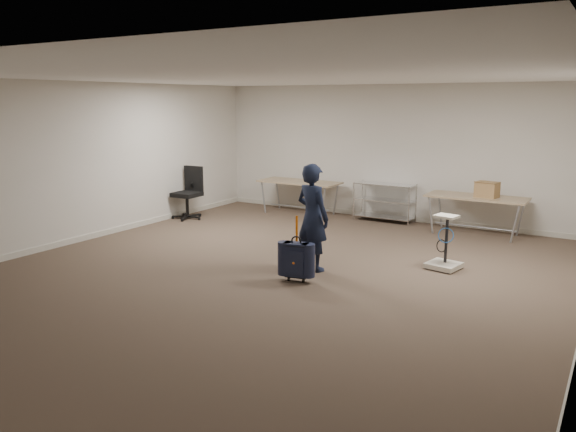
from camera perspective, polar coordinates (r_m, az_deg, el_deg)
The scene contains 10 objects.
ground at distance 8.23m, azimuth -1.21°, elevation -5.82°, with size 9.00×9.00×0.00m, color #49392C.
room_shell at distance 9.37m, azimuth 3.33°, elevation -3.34°, with size 8.00×9.00×9.00m.
folding_table_left at distance 12.35m, azimuth 1.16°, elevation 3.32°, with size 1.80×0.75×0.73m.
folding_table_right at distance 10.97m, azimuth 18.60°, elevation 1.64°, with size 1.80×0.75×0.73m.
wire_shelf at distance 11.79m, azimuth 9.78°, elevation 1.58°, with size 1.22×0.47×0.80m.
person at distance 8.22m, azimuth 2.51°, elevation -0.14°, with size 0.58×0.38×1.59m, color black.
suitcase at distance 7.77m, azimuth 0.84°, elevation -4.46°, with size 0.37×0.26×0.93m.
office_chair at distance 12.12m, azimuth -10.07°, elevation 1.33°, with size 0.67×0.67×1.10m.
equipment_cart at distance 8.70m, azimuth 15.58°, elevation -3.82°, with size 0.52×0.52×0.82m.
cardboard_box at distance 10.89m, azimuth 19.57°, elevation 2.55°, with size 0.38×0.29×0.29m, color #A0704A.
Camera 1 is at (4.22, -6.62, 2.48)m, focal length 35.00 mm.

